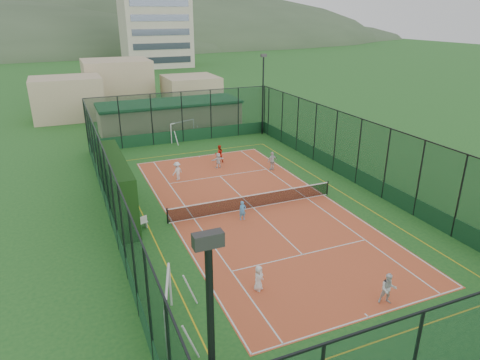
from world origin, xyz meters
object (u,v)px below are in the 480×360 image
object	(u,v)px
futsal_goal_far	(183,131)
child_near_right	(388,289)
coach	(219,154)
floodlight_ne	(263,95)
white_bench	(135,224)
child_far_right	(272,161)
futsal_goal_near	(169,308)
child_far_left	(177,171)
child_far_back	(218,160)
child_near_left	(259,278)
clubhouse	(170,116)
child_near_mid	(243,211)

from	to	relation	value
futsal_goal_far	child_near_right	world-z (taller)	futsal_goal_far
futsal_goal_far	coach	size ratio (longest dim) A/B	1.96
floodlight_ne	white_bench	distance (m)	23.77
child_near_right	child_far_right	xyz separation A→B (m)	(3.14, 17.54, 0.02)
child_far_right	coach	size ratio (longest dim) A/B	1.00
futsal_goal_near	child_near_right	xyz separation A→B (m)	(9.36, -2.05, -0.31)
white_bench	child_far_left	xyz separation A→B (m)	(4.51, 7.14, 0.29)
child_far_right	child_far_back	size ratio (longest dim) A/B	1.21
futsal_goal_near	child_far_back	distance (m)	19.68
futsal_goal_near	child_far_right	size ratio (longest dim) A/B	2.15
child_far_back	child_near_right	bearing A→B (deg)	80.87
futsal_goal_far	child_far_back	xyz separation A→B (m)	(0.48, -9.08, -0.32)
child_near_left	child_near_right	bearing A→B (deg)	-66.87
futsal_goal_near	futsal_goal_far	size ratio (longest dim) A/B	1.10
futsal_goal_far	futsal_goal_near	bearing A→B (deg)	-130.40
clubhouse	child_near_right	distance (m)	33.45
child_far_back	coach	size ratio (longest dim) A/B	0.83
floodlight_ne	coach	world-z (taller)	floodlight_ne
white_bench	child_near_left	size ratio (longest dim) A/B	1.26
white_bench	futsal_goal_far	xyz separation A→B (m)	(7.91, 17.63, 0.53)
clubhouse	futsal_goal_near	size ratio (longest dim) A/B	4.57
child_far_left	clubhouse	bearing A→B (deg)	-132.86
clubhouse	futsal_goal_near	xyz separation A→B (m)	(-8.01, -31.36, -0.50)
futsal_goal_far	child_near_right	distance (m)	28.86
futsal_goal_far	child_far_right	bearing A→B (deg)	-92.31
clubhouse	child_far_left	distance (m)	15.45
clubhouse	child_near_left	size ratio (longest dim) A/B	12.07
child_near_right	child_far_left	xyz separation A→B (m)	(-4.64, 18.34, -0.02)
child_far_left	futsal_goal_far	bearing A→B (deg)	-138.48
floodlight_ne	child_far_left	distance (m)	15.70
futsal_goal_far	child_near_mid	size ratio (longest dim) A/B	2.45
clubhouse	child_far_back	bearing A→B (deg)	-87.56
child_near_mid	child_near_right	size ratio (longest dim) A/B	0.82
futsal_goal_near	coach	distance (m)	21.06
floodlight_ne	child_far_left	bearing A→B (deg)	-140.88
floodlight_ne	white_bench	size ratio (longest dim) A/B	5.20
child_near_right	floodlight_ne	bearing A→B (deg)	101.93
floodlight_ne	child_near_left	xyz separation A→B (m)	(-12.10, -24.88, -3.49)
child_near_mid	child_near_left	bearing A→B (deg)	-105.69
white_bench	futsal_goal_near	xyz separation A→B (m)	(-0.21, -9.15, 0.63)
futsal_goal_far	floodlight_ne	bearing A→B (deg)	-29.08
clubhouse	white_bench	size ratio (longest dim) A/B	9.58
coach	futsal_goal_far	bearing A→B (deg)	-78.34
child_near_mid	coach	xyz separation A→B (m)	(2.46, 10.91, 0.15)
clubhouse	child_near_right	bearing A→B (deg)	-87.68
white_bench	child_far_left	world-z (taller)	child_far_left
floodlight_ne	futsal_goal_far	xyz separation A→B (m)	(-8.49, 0.82, -3.15)
white_bench	coach	distance (m)	13.28
child_near_left	child_near_right	distance (m)	5.78
clubhouse	child_far_right	xyz separation A→B (m)	(4.49, -15.87, -0.79)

